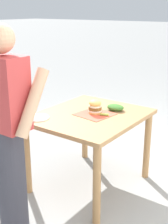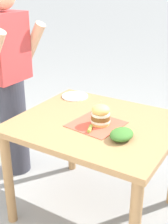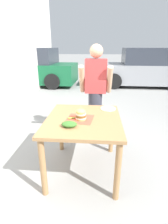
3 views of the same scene
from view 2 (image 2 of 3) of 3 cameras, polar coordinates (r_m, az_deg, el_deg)
The scene contains 8 objects.
ground_plane at distance 2.61m, azimuth 1.97°, elevation -17.55°, with size 80.00×80.00×0.00m, color gray.
patio_table at distance 2.23m, azimuth 2.20°, elevation -4.59°, with size 0.95×1.09×0.78m.
serving_paper at distance 2.13m, azimuth 2.25°, elevation -2.25°, with size 0.32×0.32×0.00m, color #D64C38.
sandwich at distance 2.10m, azimuth 3.06°, elevation -0.50°, with size 0.13×0.13×0.18m.
pickle_spear at distance 2.04m, azimuth 1.10°, elevation -3.06°, with size 0.02×0.02×0.08m, color #8EA83D.
side_plate_with_forks at distance 2.62m, azimuth -1.66°, elevation 2.92°, with size 0.22×0.22×0.02m.
side_salad at distance 1.95m, azimuth 6.89°, elevation -4.07°, with size 0.18×0.14×0.06m, color #386B28.
diner_across_table at distance 2.76m, azimuth -13.37°, elevation 5.41°, with size 0.55×0.35×1.69m.
Camera 2 is at (-1.73, -0.95, 1.71)m, focal length 50.00 mm.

